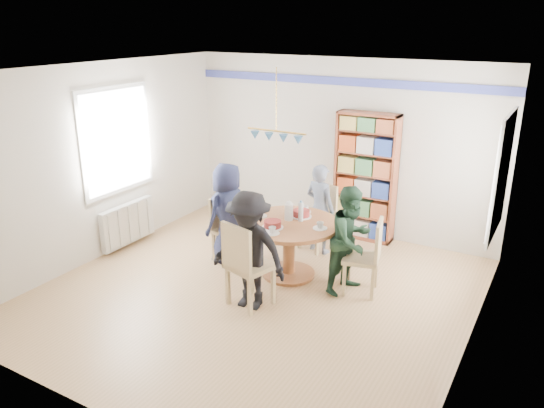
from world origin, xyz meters
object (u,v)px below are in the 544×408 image
Objects in this scene: chair_left at (224,224)px; person_right at (351,240)px; dining_table at (289,236)px; chair_right at (368,254)px; radiator at (128,224)px; person_left at (228,213)px; bookshelf at (365,178)px; person_far at (320,209)px; chair_near at (245,262)px; person_near at (249,251)px; chair_far at (320,214)px.

person_right reaches higher than chair_left.
chair_left is (-1.04, 0.03, -0.05)m from dining_table.
chair_right is 0.27m from person_right.
dining_table is (2.53, 0.34, 0.21)m from radiator.
bookshelf is (1.34, 1.71, 0.26)m from person_left.
person_far is at bearing 60.36° from person_right.
chair_left is 0.70× the size of person_far.
person_left reaches higher than person_right.
bookshelf reaches higher than person_far.
person_far reaches higher than chair_near.
person_far reaches higher than chair_left.
person_left is 0.72× the size of bookshelf.
radiator is 2.62m from person_near.
chair_right is 1.53m from chair_near.
person_left is at bearing -179.40° from dining_table.
person_left reaches higher than chair_left.
person_left reaches higher than radiator.
person_left is 0.99× the size of person_near.
person_near is at bearing -98.69° from bookshelf.
person_right reaches higher than chair_far.
person_left is at bearing -131.10° from chair_far.
person_far reaches higher than chair_right.
person_right is at bearing 5.93° from radiator.
chair_near is 1.89m from person_far.
chair_left is 1.43m from person_near.
chair_left is 0.68× the size of person_right.
chair_far is at bearing 58.15° from person_right.
bookshelf reaches higher than chair_left.
person_near is (2.52, -0.61, 0.36)m from radiator.
chair_far reaches higher than dining_table.
chair_near is at bearing -99.32° from bookshelf.
dining_table is 0.86m from person_right.
chair_right and chair_far have the same top height.
radiator is at bearing 113.14° from person_right.
bookshelf reaches higher than person_left.
dining_table is 1.04m from chair_far.
dining_table is at bearing -177.13° from chair_right.
radiator is 2.86m from chair_far.
bookshelf is (-0.46, 1.69, 0.28)m from person_right.
dining_table is 0.96m from person_left.
chair_right is 0.90× the size of chair_near.
person_left is 1.07× the size of person_far.
chair_left is 1.38m from person_far.
person_right reaches higher than chair_right.
chair_right reaches higher than dining_table.
person_near is at bearing 155.04° from person_right.
radiator is 0.76× the size of person_far.
chair_right is at bearing 102.04° from person_left.
radiator is 2.85m from person_far.
dining_table is 1.23× the size of chair_near.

